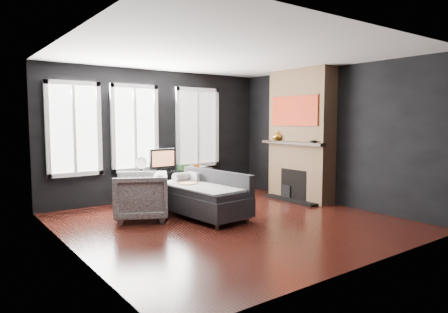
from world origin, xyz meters
TOP-DOWN VIEW (x-y plane):
  - floor at (0.00, 0.00)m, footprint 5.00×5.00m
  - ceiling at (0.00, 0.00)m, footprint 5.00×5.00m
  - wall_back at (0.00, 2.50)m, footprint 5.00×0.02m
  - wall_left at (-2.50, 0.00)m, footprint 0.02×5.00m
  - wall_right at (2.50, 0.00)m, footprint 0.02×5.00m
  - windows at (-0.45, 2.46)m, footprint 4.00×0.16m
  - fireplace at (2.30, 0.60)m, footprint 0.70×1.62m
  - sofa at (-0.18, 0.59)m, footprint 1.07×1.90m
  - stripe_pillow at (-0.02, 1.10)m, footprint 0.10×0.29m
  - armchair at (-1.10, 1.02)m, footprint 1.09×1.11m
  - media_console at (0.20, 2.24)m, footprint 1.80×0.59m
  - monitor at (-0.07, 2.20)m, footprint 0.59×0.15m
  - desk_fan at (-0.53, 2.24)m, footprint 0.28×0.28m
  - mug at (0.75, 2.20)m, footprint 0.13×0.10m
  - book at (0.84, 2.30)m, footprint 0.18×0.06m
  - storage_box at (0.40, 2.17)m, footprint 0.24×0.19m
  - mantel_vase at (2.05, 1.05)m, footprint 0.26×0.27m
  - mantel_clock at (2.05, 0.05)m, footprint 0.14×0.14m

SIDE VIEW (x-z plane):
  - floor at x=0.00m, z-range 0.00..0.00m
  - media_console at x=0.20m, z-range 0.00..0.62m
  - sofa at x=-0.18m, z-range 0.00..0.78m
  - armchair at x=-1.10m, z-range 0.00..0.87m
  - stripe_pillow at x=-0.02m, z-range 0.42..0.71m
  - storage_box at x=0.40m, z-range 0.62..0.73m
  - mug at x=0.75m, z-range 0.62..0.74m
  - book at x=0.84m, z-range 0.62..0.86m
  - desk_fan at x=-0.53m, z-range 0.62..0.94m
  - monitor at x=-0.07m, z-range 0.62..1.14m
  - mantel_clock at x=2.05m, z-range 1.23..1.27m
  - mantel_vase at x=2.05m, z-range 1.23..1.43m
  - wall_back at x=0.00m, z-range 0.00..2.70m
  - wall_left at x=-2.50m, z-range 0.00..2.70m
  - wall_right at x=2.50m, z-range 0.00..2.70m
  - fireplace at x=2.30m, z-range 0.00..2.70m
  - windows at x=-0.45m, z-range 1.50..3.26m
  - ceiling at x=0.00m, z-range 2.70..2.70m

